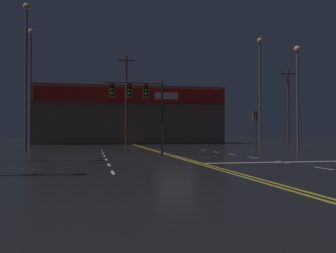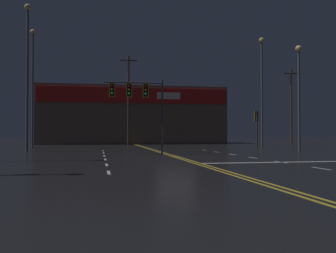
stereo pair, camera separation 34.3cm
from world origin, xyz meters
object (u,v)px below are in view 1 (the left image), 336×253
(traffic_signal_corner_northeast, at_px, (255,121))
(streetlight_far_left, at_px, (26,60))
(streetlight_near_left, at_px, (31,74))
(traffic_signal_median, at_px, (137,96))
(streetlight_median_approach, at_px, (260,79))
(streetlight_near_right, at_px, (298,83))

(traffic_signal_corner_northeast, relative_size, streetlight_far_left, 0.30)
(streetlight_near_left, relative_size, streetlight_far_left, 0.99)
(streetlight_near_left, bearing_deg, traffic_signal_median, -55.80)
(streetlight_median_approach, height_order, streetlight_far_left, streetlight_far_left)
(streetlight_near_left, height_order, streetlight_median_approach, streetlight_near_left)
(streetlight_near_right, bearing_deg, streetlight_far_left, 171.32)
(traffic_signal_median, relative_size, streetlight_near_right, 0.59)
(streetlight_median_approach, xyz_separation_m, streetlight_far_left, (-22.54, -4.27, 0.35))
(traffic_signal_corner_northeast, relative_size, streetlight_near_left, 0.31)
(streetlight_near_right, xyz_separation_m, streetlight_median_approach, (0.21, 7.68, 1.42))
(traffic_signal_corner_northeast, distance_m, streetlight_near_left, 22.73)
(traffic_signal_median, height_order, traffic_signal_corner_northeast, traffic_signal_median)
(traffic_signal_median, distance_m, streetlight_far_left, 11.02)
(streetlight_far_left, bearing_deg, traffic_signal_corner_northeast, 4.10)
(streetlight_near_left, relative_size, streetlight_median_approach, 1.04)
(traffic_signal_median, relative_size, streetlight_far_left, 0.43)
(traffic_signal_median, bearing_deg, streetlight_near_right, 11.68)
(traffic_signal_median, xyz_separation_m, streetlight_near_right, (13.95, 2.88, 1.61))
(streetlight_near_right, bearing_deg, streetlight_near_left, 155.38)
(streetlight_near_left, bearing_deg, traffic_signal_corner_northeast, -14.84)
(streetlight_near_right, bearing_deg, traffic_signal_median, -168.32)
(streetlight_median_approach, relative_size, streetlight_far_left, 0.95)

